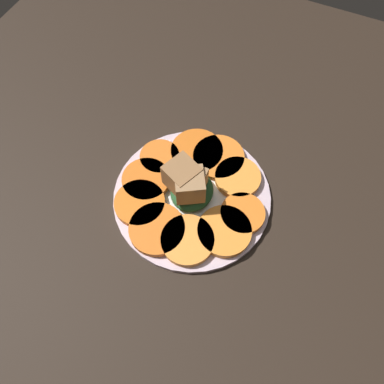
# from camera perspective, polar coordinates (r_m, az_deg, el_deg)

# --- Properties ---
(table_slab) EXTENTS (1.20, 1.20, 0.02)m
(table_slab) POSITION_cam_1_polar(r_m,az_deg,el_deg) (0.66, -0.00, -1.27)
(table_slab) COLOR black
(table_slab) RESTS_ON ground
(plate) EXTENTS (0.27, 0.27, 0.01)m
(plate) POSITION_cam_1_polar(r_m,az_deg,el_deg) (0.64, -0.00, -0.66)
(plate) COLOR silver
(plate) RESTS_ON table_slab
(carrot_slice_0) EXTENTS (0.09, 0.09, 0.01)m
(carrot_slice_0) POSITION_cam_1_polar(r_m,az_deg,el_deg) (0.61, 4.95, -5.95)
(carrot_slice_0) COLOR orange
(carrot_slice_0) RESTS_ON plate
(carrot_slice_1) EXTENTS (0.07, 0.07, 0.01)m
(carrot_slice_1) POSITION_cam_1_polar(r_m,az_deg,el_deg) (0.62, 7.84, -2.97)
(carrot_slice_1) COLOR orange
(carrot_slice_1) RESTS_ON plate
(carrot_slice_2) EXTENTS (0.08, 0.08, 0.01)m
(carrot_slice_2) POSITION_cam_1_polar(r_m,az_deg,el_deg) (0.65, 6.98, 2.20)
(carrot_slice_2) COLOR orange
(carrot_slice_2) RESTS_ON plate
(carrot_slice_3) EXTENTS (0.09, 0.09, 0.01)m
(carrot_slice_3) POSITION_cam_1_polar(r_m,az_deg,el_deg) (0.67, 4.06, 5.27)
(carrot_slice_3) COLOR orange
(carrot_slice_3) RESTS_ON plate
(carrot_slice_4) EXTENTS (0.09, 0.09, 0.01)m
(carrot_slice_4) POSITION_cam_1_polar(r_m,az_deg,el_deg) (0.68, 0.75, 6.18)
(carrot_slice_4) COLOR orange
(carrot_slice_4) RESTS_ON plate
(carrot_slice_5) EXTENTS (0.07, 0.07, 0.01)m
(carrot_slice_5) POSITION_cam_1_polar(r_m,az_deg,el_deg) (0.67, -4.93, 5.29)
(carrot_slice_5) COLOR orange
(carrot_slice_5) RESTS_ON plate
(carrot_slice_6) EXTENTS (0.08, 0.08, 0.01)m
(carrot_slice_6) POSITION_cam_1_polar(r_m,az_deg,el_deg) (0.65, -7.00, 1.87)
(carrot_slice_6) COLOR orange
(carrot_slice_6) RESTS_ON plate
(carrot_slice_7) EXTENTS (0.09, 0.09, 0.01)m
(carrot_slice_7) POSITION_cam_1_polar(r_m,az_deg,el_deg) (0.63, -7.97, -1.70)
(carrot_slice_7) COLOR orange
(carrot_slice_7) RESTS_ON plate
(carrot_slice_8) EXTENTS (0.09, 0.09, 0.01)m
(carrot_slice_8) POSITION_cam_1_polar(r_m,az_deg,el_deg) (0.61, -5.36, -5.63)
(carrot_slice_8) COLOR orange
(carrot_slice_8) RESTS_ON plate
(carrot_slice_9) EXTENTS (0.09, 0.09, 0.01)m
(carrot_slice_9) POSITION_cam_1_polar(r_m,az_deg,el_deg) (0.60, -0.69, -7.34)
(carrot_slice_9) COLOR orange
(carrot_slice_9) RESTS_ON plate
(center_pile) EXTENTS (0.08, 0.08, 0.07)m
(center_pile) POSITION_cam_1_polar(r_m,az_deg,el_deg) (0.61, -0.49, 1.11)
(center_pile) COLOR #235128
(center_pile) RESTS_ON plate
(fork) EXTENTS (0.18, 0.04, 0.00)m
(fork) POSITION_cam_1_polar(r_m,az_deg,el_deg) (0.65, -5.89, 2.01)
(fork) COLOR silver
(fork) RESTS_ON plate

